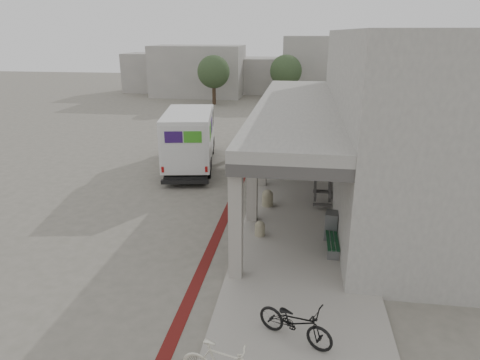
% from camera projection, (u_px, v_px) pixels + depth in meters
% --- Properties ---
extents(ground, '(120.00, 120.00, 0.00)m').
position_uv_depth(ground, '(196.00, 224.00, 16.23)').
color(ground, '#666257').
rests_on(ground, ground).
extents(bike_lane_stripe, '(0.35, 40.00, 0.01)m').
position_uv_depth(bike_lane_stripe, '(230.00, 206.00, 17.96)').
color(bike_lane_stripe, '#5A1412').
rests_on(bike_lane_stripe, ground).
extents(sidewalk, '(4.40, 28.00, 0.12)m').
position_uv_depth(sidewalk, '(302.00, 229.00, 15.67)').
color(sidewalk, '#9B958B').
rests_on(sidewalk, ground).
extents(transit_building, '(7.60, 17.00, 7.00)m').
position_uv_depth(transit_building, '(373.00, 118.00, 18.39)').
color(transit_building, gray).
rests_on(transit_building, ground).
extents(distant_backdrop, '(28.00, 10.00, 6.50)m').
position_uv_depth(distant_backdrop, '(246.00, 70.00, 49.28)').
color(distant_backdrop, gray).
rests_on(distant_backdrop, ground).
extents(tree_left, '(3.20, 3.20, 4.80)m').
position_uv_depth(tree_left, '(214.00, 72.00, 42.04)').
color(tree_left, '#38281C').
rests_on(tree_left, ground).
extents(tree_mid, '(3.20, 3.20, 4.80)m').
position_uv_depth(tree_mid, '(286.00, 71.00, 42.96)').
color(tree_mid, '#38281C').
rests_on(tree_mid, ground).
extents(tree_right, '(3.20, 3.20, 4.80)m').
position_uv_depth(tree_right, '(369.00, 73.00, 40.93)').
color(tree_right, '#38281C').
rests_on(tree_right, ground).
extents(fedex_truck, '(3.40, 7.56, 3.11)m').
position_uv_depth(fedex_truck, '(190.00, 137.00, 22.68)').
color(fedex_truck, black).
rests_on(fedex_truck, ground).
extents(bench, '(0.38, 1.72, 0.40)m').
position_uv_depth(bench, '(332.00, 241.00, 14.05)').
color(bench, slate).
rests_on(bench, sidewalk).
extents(bollard_near, '(0.36, 0.36, 0.54)m').
position_uv_depth(bollard_near, '(260.00, 228.00, 15.01)').
color(bollard_near, gray).
rests_on(bollard_near, sidewalk).
extents(bollard_far, '(0.46, 0.46, 0.69)m').
position_uv_depth(bollard_far, '(267.00, 198.00, 17.57)').
color(bollard_far, gray).
rests_on(bollard_far, sidewalk).
extents(utility_cabinet, '(0.51, 0.63, 0.95)m').
position_uv_depth(utility_cabinet, '(331.00, 225.00, 14.76)').
color(utility_cabinet, slate).
rests_on(utility_cabinet, sidewalk).
extents(bicycle_black, '(1.98, 1.42, 0.99)m').
position_uv_depth(bicycle_black, '(295.00, 322.00, 9.82)').
color(bicycle_black, black).
rests_on(bicycle_black, sidewalk).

